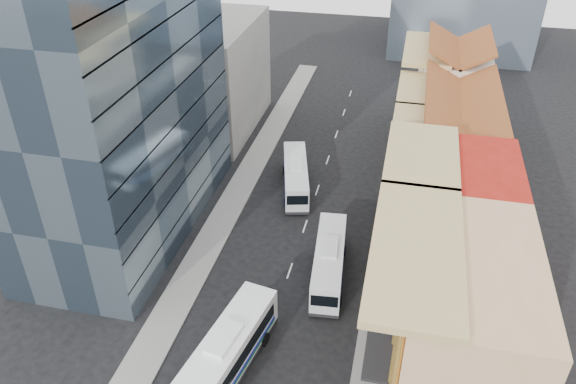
% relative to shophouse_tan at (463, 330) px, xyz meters
% --- Properties ---
extents(sidewalk_right, '(3.00, 90.00, 0.15)m').
position_rel_shophouse_tan_xyz_m(sidewalk_right, '(-5.50, 17.00, -5.92)').
color(sidewalk_right, slate).
rests_on(sidewalk_right, ground).
extents(sidewalk_left, '(3.00, 90.00, 0.15)m').
position_rel_shophouse_tan_xyz_m(sidewalk_left, '(-22.50, 17.00, -5.92)').
color(sidewalk_left, slate).
rests_on(sidewalk_left, ground).
extents(shophouse_tan, '(8.00, 14.00, 12.00)m').
position_rel_shophouse_tan_xyz_m(shophouse_tan, '(0.00, 0.00, 0.00)').
color(shophouse_tan, tan).
rests_on(shophouse_tan, ground).
extents(shophouse_red, '(8.00, 10.00, 12.00)m').
position_rel_shophouse_tan_xyz_m(shophouse_red, '(0.00, 12.00, 0.00)').
color(shophouse_red, '#AA1E13').
rests_on(shophouse_red, ground).
extents(shophouse_cream_near, '(8.00, 9.00, 10.00)m').
position_rel_shophouse_tan_xyz_m(shophouse_cream_near, '(0.00, 21.50, -1.00)').
color(shophouse_cream_near, beige).
rests_on(shophouse_cream_near, ground).
extents(shophouse_cream_mid, '(8.00, 9.00, 10.00)m').
position_rel_shophouse_tan_xyz_m(shophouse_cream_mid, '(0.00, 30.50, -1.00)').
color(shophouse_cream_mid, beige).
rests_on(shophouse_cream_mid, ground).
extents(shophouse_cream_far, '(8.00, 12.00, 11.00)m').
position_rel_shophouse_tan_xyz_m(shophouse_cream_far, '(0.00, 41.00, -0.50)').
color(shophouse_cream_far, beige).
rests_on(shophouse_cream_far, ground).
extents(office_tower, '(12.00, 26.00, 30.00)m').
position_rel_shophouse_tan_xyz_m(office_tower, '(-31.00, 14.00, 9.00)').
color(office_tower, '#3B4D5E').
rests_on(office_tower, ground).
extents(office_block_far, '(10.00, 18.00, 14.00)m').
position_rel_shophouse_tan_xyz_m(office_block_far, '(-30.00, 37.00, 1.00)').
color(office_block_far, gray).
rests_on(office_block_far, ground).
extents(bus_left_near, '(5.06, 12.62, 3.95)m').
position_rel_shophouse_tan_xyz_m(bus_left_near, '(-16.00, -2.24, -4.03)').
color(bus_left_near, white).
rests_on(bus_left_near, ground).
extents(bus_left_far, '(5.10, 11.12, 3.47)m').
position_rel_shophouse_tan_xyz_m(bus_left_far, '(-16.43, 23.70, -4.26)').
color(bus_left_far, silver).
rests_on(bus_left_far, ground).
extents(bus_right, '(3.53, 11.08, 3.49)m').
position_rel_shophouse_tan_xyz_m(bus_right, '(-10.46, 10.08, -4.25)').
color(bus_right, silver).
rests_on(bus_right, ground).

